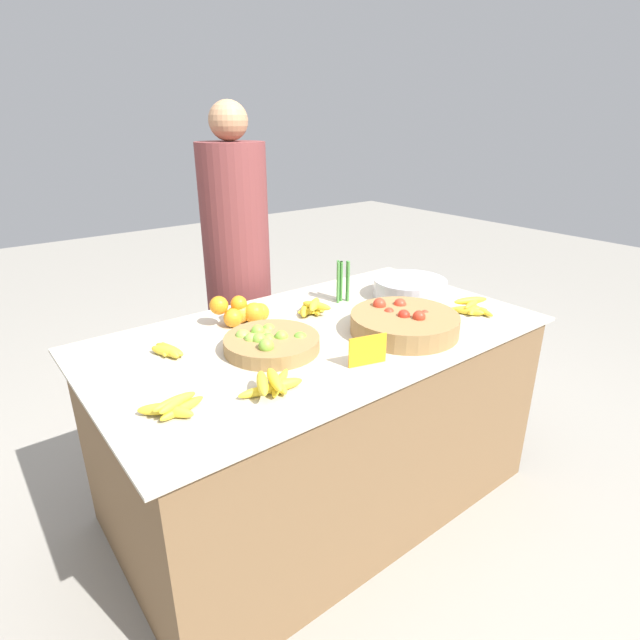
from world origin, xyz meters
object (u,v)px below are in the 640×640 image
(lime_bowl, at_px, (270,342))
(tomato_basket, at_px, (404,323))
(metal_bowl, at_px, (410,288))
(vendor_person, at_px, (239,287))
(price_sign, at_px, (368,350))

(lime_bowl, relative_size, tomato_basket, 0.82)
(metal_bowl, bearing_deg, vendor_person, 126.02)
(metal_bowl, distance_m, vendor_person, 0.85)
(price_sign, bearing_deg, metal_bowl, 47.18)
(price_sign, distance_m, vendor_person, 1.07)
(lime_bowl, relative_size, vendor_person, 0.21)
(tomato_basket, height_order, price_sign, tomato_basket)
(price_sign, relative_size, vendor_person, 0.08)
(lime_bowl, bearing_deg, price_sign, -57.06)
(price_sign, xyz_separation_m, vendor_person, (0.12, 1.06, -0.08))
(lime_bowl, xyz_separation_m, price_sign, (0.19, -0.29, 0.02))
(tomato_basket, height_order, vendor_person, vendor_person)
(lime_bowl, height_order, tomato_basket, tomato_basket)
(metal_bowl, height_order, vendor_person, vendor_person)
(price_sign, bearing_deg, tomato_basket, 36.11)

